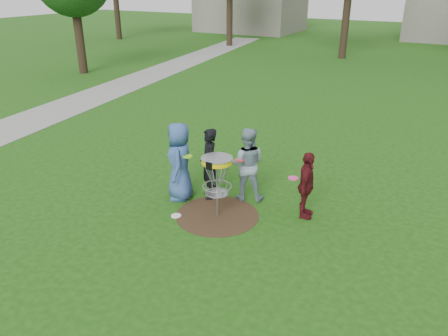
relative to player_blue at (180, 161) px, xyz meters
The scene contains 10 objects.
ground 1.51m from the player_blue, 15.82° to the right, with size 100.00×100.00×0.00m, color #19470F.
dirt_patch 1.51m from the player_blue, 15.82° to the right, with size 1.80×1.80×0.01m, color #47331E.
concrete_path 11.74m from the player_blue, 139.04° to the left, with size 2.20×40.00×0.02m, color #9E9E99.
player_blue is the anchor object (origin of this frame).
player_black 0.67m from the player_blue, 31.80° to the left, with size 0.61×0.40×1.66m, color black.
player_grey 1.52m from the player_blue, 27.64° to the left, with size 0.83×0.65×1.71m, color #7F96A3.
player_maroon 2.87m from the player_blue, 10.67° to the left, with size 0.86×0.36×1.47m, color #531317.
disc_on_grass 1.26m from the player_blue, 62.93° to the right, with size 0.22×0.22×0.02m, color white.
disc_golf_basket 1.21m from the player_blue, 15.85° to the right, with size 0.66×0.67×1.38m.
held_discs 1.25m from the player_blue, 10.38° to the left, with size 2.52×0.73×0.23m.
Camera 1 is at (4.09, -7.15, 4.70)m, focal length 35.00 mm.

